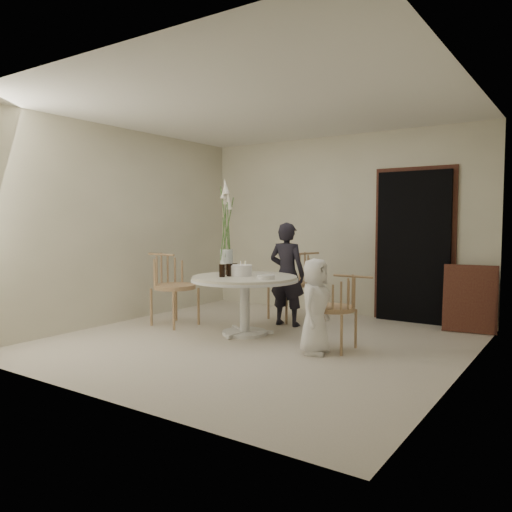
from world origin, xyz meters
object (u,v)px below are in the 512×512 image
Objects in this scene: chair_left at (168,278)px; birthday_cake at (241,270)px; table at (245,285)px; boy at (315,306)px; chair_far at (298,276)px; girl at (287,274)px; flower_vase at (226,237)px; chair_right at (343,301)px.

birthday_cake is at bearing -81.65° from chair_left.
table is 1.31× the size of boy.
table is 1.38× the size of chair_far.
chair_far is 0.48m from girl.
table is 4.72× the size of birthday_cake.
flower_vase reaches higher than girl.
chair_far is 1.90m from boy.
chair_left reaches higher than chair_far.
chair_right is at bearing -2.25° from table.
chair_far is 1.14× the size of chair_right.
boy is at bearing -37.02° from chair_right.
flower_vase is (-1.58, 0.53, 0.70)m from boy.
birthday_cake is (1.17, 0.08, 0.17)m from chair_left.
table is 0.79m from girl.
birthday_cake is at bearing 70.15° from girl.
chair_far is 1.84m from chair_left.
birthday_cake reaches higher than chair_right.
chair_right is (1.34, -0.05, -0.07)m from table.
flower_vase is (-0.60, -0.56, 0.51)m from girl.
flower_vase is (0.80, 0.28, 0.58)m from chair_left.
chair_left is 2.39m from boy.
flower_vase is at bearing 39.64° from girl.
girl reaches higher than birthday_cake.
table is 0.19m from birthday_cake.
birthday_cake is at bearing 176.26° from table.
flower_vase reaches higher than chair_right.
flower_vase reaches higher than chair_far.
table is at bearing 67.10° from boy.
chair_left is 1.18m from birthday_cake.
chair_far is at bearing 84.25° from birthday_cake.
chair_far is 1.25m from birthday_cake.
chair_right is (1.28, -1.29, -0.08)m from chair_far.
girl reaches higher than chair_right.
girl is (1.39, 0.84, 0.07)m from chair_left.
boy is (2.38, -0.25, -0.12)m from chair_left.
boy is 0.82× the size of flower_vase.
boy reaches higher than chair_far.
table is 1.24m from chair_far.
chair_left is 0.79× the size of flower_vase.
chair_left is at bearing 27.51° from girl.
flower_vase is (-0.44, 0.21, 0.59)m from table.
chair_far is 0.69× the size of girl.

